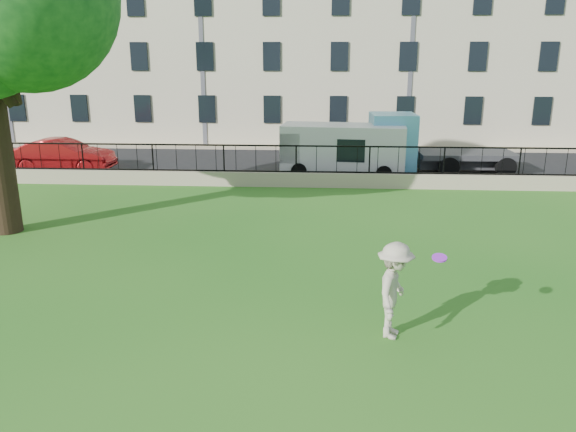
# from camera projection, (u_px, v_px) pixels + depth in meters

# --- Properties ---
(ground) EXTENTS (120.00, 120.00, 0.00)m
(ground) POSITION_uv_depth(u_px,v_px,m) (268.00, 314.00, 11.86)
(ground) COLOR #1E6117
(ground) RESTS_ON ground
(retaining_wall) EXTENTS (50.00, 0.40, 0.60)m
(retaining_wall) POSITION_uv_depth(u_px,v_px,m) (296.00, 179.00, 23.29)
(retaining_wall) COLOR tan
(retaining_wall) RESTS_ON ground
(iron_railing) EXTENTS (50.00, 0.05, 1.13)m
(iron_railing) POSITION_uv_depth(u_px,v_px,m) (296.00, 159.00, 23.05)
(iron_railing) COLOR black
(iron_railing) RESTS_ON retaining_wall
(street) EXTENTS (60.00, 9.00, 0.01)m
(street) POSITION_uv_depth(u_px,v_px,m) (301.00, 165.00, 27.88)
(street) COLOR black
(street) RESTS_ON ground
(sidewalk) EXTENTS (60.00, 1.40, 0.12)m
(sidewalk) POSITION_uv_depth(u_px,v_px,m) (304.00, 148.00, 32.85)
(sidewalk) COLOR tan
(sidewalk) RESTS_ON ground
(building_row) EXTENTS (56.40, 10.40, 13.80)m
(building_row) POSITION_uv_depth(u_px,v_px,m) (308.00, 29.00, 36.39)
(building_row) COLOR beige
(building_row) RESTS_ON ground
(man) EXTENTS (1.04, 1.39, 1.90)m
(man) POSITION_uv_depth(u_px,v_px,m) (394.00, 290.00, 10.67)
(man) COLOR #B5AB93
(man) RESTS_ON ground
(frisbee) EXTENTS (0.36, 0.35, 0.12)m
(frisbee) POSITION_uv_depth(u_px,v_px,m) (440.00, 258.00, 10.04)
(frisbee) COLOR purple
(red_sedan) EXTENTS (4.65, 1.65, 1.53)m
(red_sedan) POSITION_uv_depth(u_px,v_px,m) (63.00, 156.00, 26.12)
(red_sedan) COLOR #9F1316
(red_sedan) RESTS_ON street
(white_van) EXTENTS (5.63, 2.64, 2.29)m
(white_van) POSITION_uv_depth(u_px,v_px,m) (343.00, 150.00, 25.23)
(white_van) COLOR silver
(white_van) RESTS_ON street
(blue_truck) EXTENTS (6.52, 2.50, 2.70)m
(blue_truck) POSITION_uv_depth(u_px,v_px,m) (440.00, 143.00, 25.87)
(blue_truck) COLOR #59AED1
(blue_truck) RESTS_ON street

